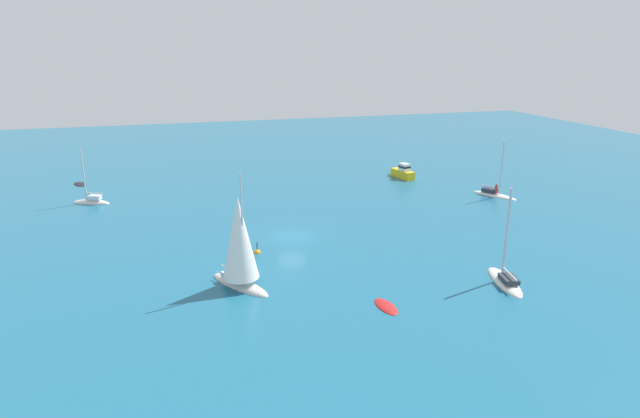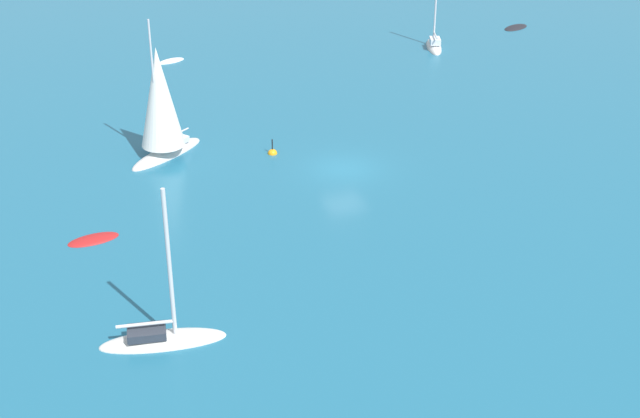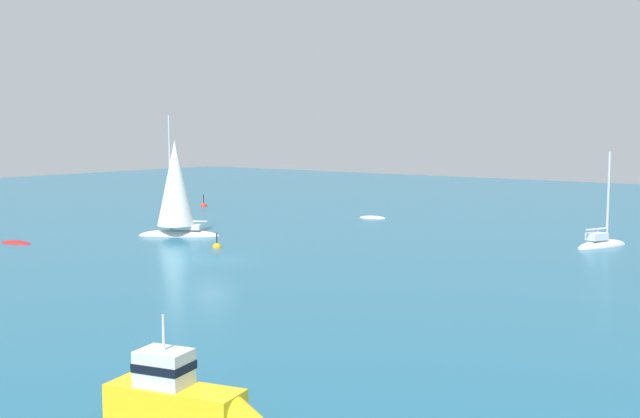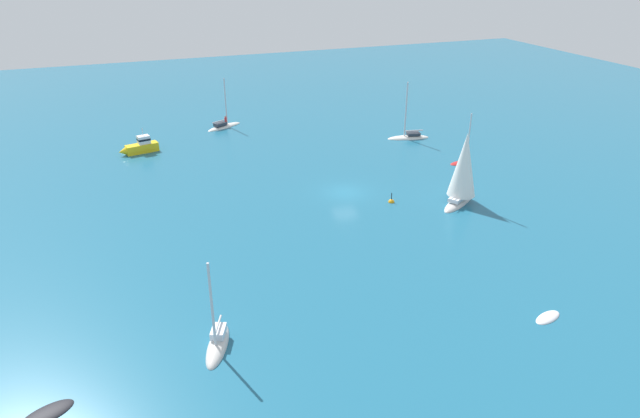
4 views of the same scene
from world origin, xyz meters
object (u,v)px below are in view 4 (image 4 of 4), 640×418
object	(u,v)px
dinghy	(460,163)
powerboat	(140,147)
yacht_1	(224,126)
sloop	(409,137)
sloop_1	(463,171)
tender	(47,414)
channel_buoy	(391,202)
yacht	(218,344)
rib	(548,318)

from	to	relation	value
dinghy	powerboat	size ratio (longest dim) A/B	0.58
yacht_1	sloop	bearing A→B (deg)	-59.91
sloop_1	powerboat	bearing A→B (deg)	104.25
dinghy	sloop_1	world-z (taller)	sloop_1
dinghy	powerboat	xyz separation A→B (m)	(17.08, 34.94, 0.77)
powerboat	yacht_1	xyz separation A→B (m)	(6.92, -11.84, -0.57)
tender	channel_buoy	world-z (taller)	channel_buoy
sloop	yacht_1	distance (m)	25.79
powerboat	yacht	bearing A→B (deg)	79.03
dinghy	sloop	distance (m)	10.52
yacht	channel_buoy	xyz separation A→B (m)	(15.96, -20.60, -0.16)
powerboat	channel_buoy	size ratio (longest dim) A/B	3.79
powerboat	sloop_1	distance (m)	39.11
powerboat	channel_buoy	world-z (taller)	powerboat
powerboat	tender	size ratio (longest dim) A/B	1.50
powerboat	sloop	size ratio (longest dim) A/B	0.63
powerboat	rib	size ratio (longest dim) A/B	1.92
powerboat	yacht_1	size ratio (longest dim) A/B	0.69
powerboat	yacht	xyz separation A→B (m)	(-40.05, -1.67, -0.60)
rib	channel_buoy	bearing A→B (deg)	-103.00
rib	yacht_1	xyz separation A→B (m)	(51.99, 11.73, 0.20)
dinghy	yacht	bearing A→B (deg)	29.16
powerboat	tender	bearing A→B (deg)	65.65
yacht	powerboat	bearing A→B (deg)	-155.25
sloop	yacht	distance (m)	46.36
rib	yacht	world-z (taller)	yacht
dinghy	tender	world-z (taller)	tender
channel_buoy	powerboat	bearing A→B (deg)	42.76
dinghy	tender	bearing A→B (deg)	25.02
yacht_1	tender	bearing A→B (deg)	-140.38
tender	channel_buoy	xyz separation A→B (m)	(18.42, -30.53, 0.01)
yacht	yacht_1	distance (m)	48.05
dinghy	sloop	world-z (taller)	sloop
powerboat	yacht	distance (m)	40.09
channel_buoy	sloop	bearing A→B (deg)	-33.39
dinghy	tender	xyz separation A→B (m)	(-25.43, 43.20, 0.00)
yacht	tender	bearing A→B (deg)	-53.73
yacht	tender	distance (m)	10.23
powerboat	sloop_1	size ratio (longest dim) A/B	0.52
dinghy	yacht	xyz separation A→B (m)	(-22.97, 33.27, 0.17)
yacht_1	channel_buoy	world-z (taller)	yacht_1
sloop	sloop_1	distance (m)	20.69
yacht_1	channel_buoy	distance (m)	32.72
tender	rib	bearing A→B (deg)	-27.36
dinghy	rib	distance (m)	30.22
rib	yacht	size ratio (longest dim) A/B	0.37
powerboat	rib	xyz separation A→B (m)	(-45.07, -23.57, -0.77)
tender	channel_buoy	bearing A→B (deg)	8.35
rib	sloop	bearing A→B (deg)	-121.41
dinghy	powerboat	distance (m)	38.89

